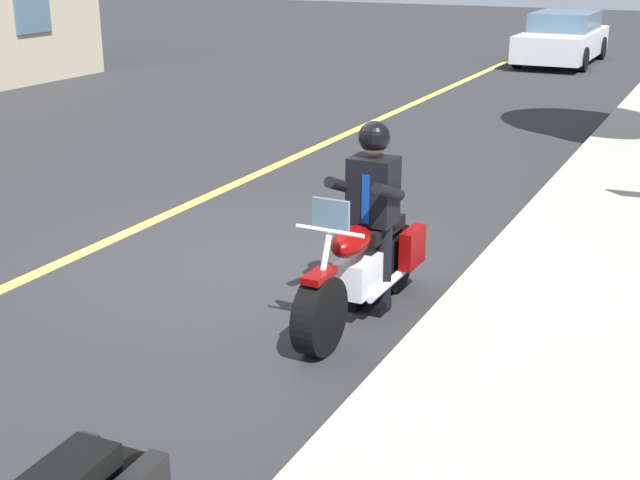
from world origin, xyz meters
name	(u,v)px	position (x,y,z in m)	size (l,w,h in m)	color
ground_plane	(269,265)	(0.00, 0.00, 0.00)	(80.00, 80.00, 0.00)	#28282B
lane_center_stripe	(117,238)	(0.00, -2.00, 0.01)	(60.00, 0.16, 0.01)	#E5DB4C
motorcycle_main	(363,269)	(0.75, 1.38, 0.45)	(2.21, 0.60, 1.26)	black
rider_main	(372,200)	(0.56, 1.38, 1.04)	(0.62, 0.55, 1.74)	black
car_silver	(563,38)	(-17.73, -0.56, 0.69)	(4.60, 1.92, 1.40)	silver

